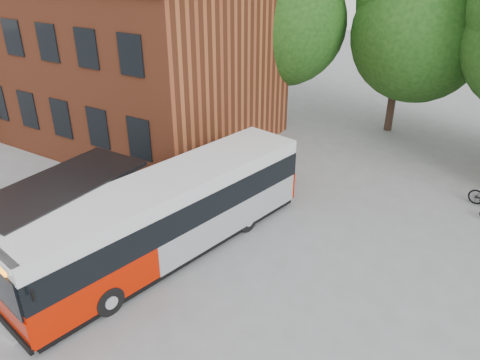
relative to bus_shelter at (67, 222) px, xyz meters
The scene contains 6 objects.
ground 4.83m from the bus_shelter, 12.53° to the left, with size 100.00×100.00×0.00m, color gray.
station_building 13.42m from the bus_shelter, 130.36° to the left, with size 18.40×10.40×8.50m, color brown, non-canonical shape.
bus_shelter is the anchor object (origin of this frame).
tree_0 17.54m from the bus_shelter, 95.04° to the left, with size 7.92×7.92×11.00m, color #184011, non-canonical shape.
tree_1 19.19m from the bus_shelter, 73.01° to the left, with size 7.92×7.92×10.40m, color #184011, non-canonical shape.
city_bus 3.33m from the bus_shelter, 38.93° to the left, with size 2.37×11.11×2.82m, color #C21600, non-canonical shape.
Camera 1 is at (7.15, -9.05, 9.51)m, focal length 35.00 mm.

